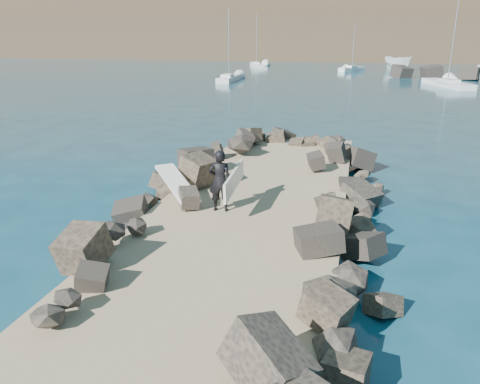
% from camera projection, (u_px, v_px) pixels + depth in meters
% --- Properties ---
extents(ground, '(800.00, 800.00, 0.00)m').
position_uv_depth(ground, '(248.00, 226.00, 15.10)').
color(ground, '#0F384C').
rests_on(ground, ground).
extents(jetty, '(6.00, 26.00, 0.60)m').
position_uv_depth(jetty, '(231.00, 243.00, 13.16)').
color(jetty, '#8C7759').
rests_on(jetty, ground).
extents(riprap_left, '(2.60, 22.00, 1.00)m').
position_uv_depth(riprap_left, '(144.00, 221.00, 14.22)').
color(riprap_left, black).
rests_on(riprap_left, ground).
extents(riprap_right, '(2.60, 22.00, 1.00)m').
position_uv_depth(riprap_right, '(337.00, 240.00, 12.89)').
color(riprap_right, black).
rests_on(riprap_right, ground).
extents(headland, '(360.00, 140.00, 32.00)m').
position_uv_depth(headland, '(388.00, 1.00, 154.53)').
color(headland, '#2D4919').
rests_on(headland, ground).
extents(surfboard_resting, '(2.27, 2.46, 0.09)m').
position_uv_depth(surfboard_resting, '(177.00, 186.00, 15.69)').
color(surfboard_resting, white).
rests_on(surfboard_resting, riprap_left).
extents(boat_imported, '(5.47, 6.14, 2.32)m').
position_uv_depth(boat_imported, '(398.00, 63.00, 79.06)').
color(boat_imported, white).
rests_on(boat_imported, ground).
extents(surfer_with_board, '(0.90, 2.42, 1.95)m').
position_uv_depth(surfer_with_board, '(222.00, 181.00, 14.46)').
color(surfer_with_board, black).
rests_on(surfer_with_board, jetty).
extents(sailboat_e, '(4.08, 8.03, 9.41)m').
position_uv_depth(sailboat_e, '(256.00, 65.00, 85.47)').
color(sailboat_e, silver).
rests_on(sailboat_e, ground).
extents(sailboat_c, '(4.89, 8.88, 10.39)m').
position_uv_depth(sailboat_c, '(447.00, 84.00, 54.03)').
color(sailboat_c, silver).
rests_on(sailboat_c, ground).
extents(sailboat_b, '(4.26, 5.65, 7.22)m').
position_uv_depth(sailboat_b, '(352.00, 69.00, 76.23)').
color(sailboat_b, silver).
rests_on(sailboat_b, ground).
extents(sailboat_a, '(1.97, 7.67, 9.12)m').
position_uv_depth(sailboat_a, '(229.00, 79.00, 60.28)').
color(sailboat_a, silver).
rests_on(sailboat_a, ground).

